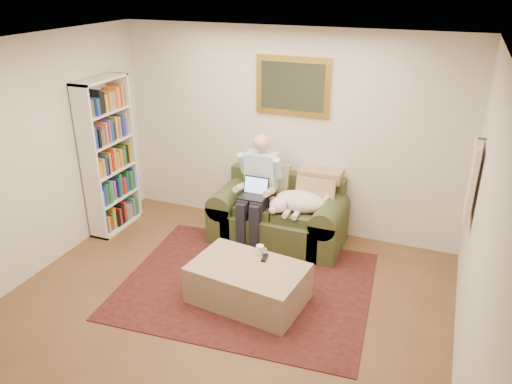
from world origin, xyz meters
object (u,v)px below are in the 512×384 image
Objects in this scene: sofa at (279,220)px; bookshelf at (109,156)px; ottoman at (248,283)px; coffee_mug at (260,250)px; seated_man at (256,192)px; sleeping_dog at (300,201)px; laptop at (254,192)px.

bookshelf is (-2.17, -0.45, 0.72)m from sofa.
ottoman is 11.51× the size of coffee_mug.
sofa is at bearing 11.69° from bookshelf.
seated_man is 0.55m from sleeping_dog.
sofa is 1.36m from ottoman.
ottoman is (0.38, -1.20, -0.48)m from seated_man.
sleeping_dog is 1.34m from ottoman.
laptop is at bearing -90.00° from seated_man.
bookshelf is (-1.93, -0.30, 0.31)m from seated_man.
sleeping_dog is (0.54, 0.07, -0.06)m from seated_man.
seated_man is 0.69× the size of bookshelf.
laptop reaches higher than coffee_mug.
bookshelf is at bearing -171.19° from seated_man.
bookshelf reaches higher than sleeping_dog.
sofa is 16.45× the size of coffee_mug.
laptop is at bearing 115.41° from coffee_mug.
laptop is 0.99m from coffee_mug.
sofa is 2.33m from bookshelf.
sleeping_dog is 6.77× the size of coffee_mug.
sofa reaches higher than ottoman.
coffee_mug is at bearing -81.43° from sofa.
sofa is 5.15× the size of laptop.
seated_man is at bearing -148.55° from sofa.
ottoman is at bearing -97.17° from sleeping_dog.
coffee_mug is (-0.13, -0.99, -0.16)m from sleeping_dog.
sleeping_dog is 1.01m from coffee_mug.
coffee_mug is (0.16, -1.08, 0.18)m from sofa.
sleeping_dog reaches higher than coffee_mug.
seated_man reaches higher than coffee_mug.
laptop is 1.96m from bookshelf.
laptop is at bearing -166.36° from sleeping_dog.
seated_man is 2.04× the size of sleeping_dog.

